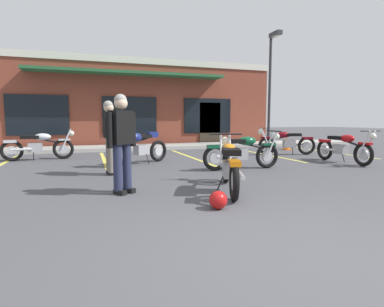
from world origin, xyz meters
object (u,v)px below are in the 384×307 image
person_in_shorts_foreground (122,138)px  parking_lot_lamp_post (271,75)px  motorcycle_black_cruiser (136,146)px  person_by_back_row (109,133)px  helmet_on_pavement (218,200)px  motorcycle_blue_standard (39,145)px  traffic_cone (287,144)px  motorcycle_silver_naked (286,142)px  motorcycle_green_cafe_racer (243,151)px  motorcycle_foreground_classic (229,165)px  motorcycle_red_sportbike (343,147)px

person_in_shorts_foreground → parking_lot_lamp_post: (7.26, 6.93, 2.29)m
motorcycle_black_cruiser → person_by_back_row: bearing=-118.7°
person_by_back_row → helmet_on_pavement: person_by_back_row is taller
motorcycle_blue_standard → traffic_cone: motorcycle_blue_standard is taller
motorcycle_silver_naked → helmet_on_pavement: 7.47m
motorcycle_black_cruiser → person_by_back_row: person_by_back_row is taller
motorcycle_black_cruiser → person_by_back_row: (-0.80, -1.47, 0.42)m
motorcycle_blue_standard → parking_lot_lamp_post: size_ratio=0.42×
motorcycle_black_cruiser → person_in_shorts_foreground: bearing=-102.0°
helmet_on_pavement → motorcycle_silver_naked: bearing=47.8°
motorcycle_silver_naked → motorcycle_green_cafe_racer: same height
motorcycle_foreground_classic → motorcycle_black_cruiser: size_ratio=1.08×
person_in_shorts_foreground → parking_lot_lamp_post: parking_lot_lamp_post is taller
motorcycle_foreground_classic → traffic_cone: bearing=47.9°
motorcycle_blue_standard → helmet_on_pavement: size_ratio=8.11×
motorcycle_foreground_classic → parking_lot_lamp_post: parking_lot_lamp_post is taller
motorcycle_blue_standard → traffic_cone: 9.36m
motorcycle_foreground_classic → motorcycle_black_cruiser: (-1.08, 3.79, 0.07)m
motorcycle_foreground_classic → person_by_back_row: (-1.89, 2.32, 0.49)m
motorcycle_silver_naked → helmet_on_pavement: size_ratio=7.93×
motorcycle_foreground_classic → parking_lot_lamp_post: bearing=53.3°
person_in_shorts_foreground → parking_lot_lamp_post: 10.29m
motorcycle_blue_standard → helmet_on_pavement: (3.17, -6.71, -0.33)m
motorcycle_black_cruiser → person_by_back_row: 1.72m
motorcycle_foreground_classic → traffic_cone: 8.27m
motorcycle_silver_naked → helmet_on_pavement: motorcycle_silver_naked is taller
motorcycle_black_cruiser → traffic_cone: 7.03m
motorcycle_red_sportbike → person_in_shorts_foreground: person_in_shorts_foreground is taller
parking_lot_lamp_post → motorcycle_green_cafe_racer: bearing=-128.0°
parking_lot_lamp_post → helmet_on_pavement: bearing=-126.2°
motorcycle_black_cruiser → motorcycle_green_cafe_racer: bearing=-35.8°
motorcycle_red_sportbike → motorcycle_black_cruiser: bearing=164.6°
motorcycle_green_cafe_racer → motorcycle_foreground_classic: bearing=-123.1°
motorcycle_silver_naked → traffic_cone: 1.99m
traffic_cone → parking_lot_lamp_post: parking_lot_lamp_post is taller
motorcycle_black_cruiser → motorcycle_green_cafe_racer: same height
person_by_back_row → parking_lot_lamp_post: parking_lot_lamp_post is taller
motorcycle_black_cruiser → motorcycle_blue_standard: size_ratio=0.89×
person_in_shorts_foreground → motorcycle_blue_standard: bearing=110.6°
motorcycle_silver_naked → helmet_on_pavement: (-5.01, -5.53, -0.33)m
motorcycle_red_sportbike → helmet_on_pavement: bearing=-148.9°
helmet_on_pavement → parking_lot_lamp_post: parking_lot_lamp_post is taller
motorcycle_black_cruiser → traffic_cone: (6.63, 2.35, -0.27)m
motorcycle_green_cafe_racer → person_by_back_row: person_by_back_row is taller
person_by_back_row → motorcycle_red_sportbike: bearing=-1.0°
motorcycle_green_cafe_racer → traffic_cone: size_ratio=3.98×
person_in_shorts_foreground → traffic_cone: person_in_shorts_foreground is taller
motorcycle_green_cafe_racer → traffic_cone: motorcycle_green_cafe_racer is taller
person_in_shorts_foreground → person_by_back_row: size_ratio=1.00×
motorcycle_black_cruiser → person_in_shorts_foreground: (-0.73, -3.40, 0.42)m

